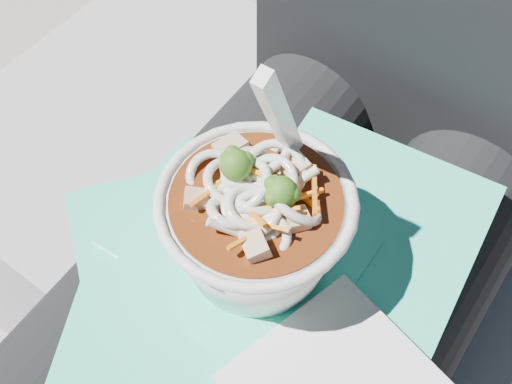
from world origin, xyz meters
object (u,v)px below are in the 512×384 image
Objects in this scene: person_body at (323,220)px; plastic_bag at (243,274)px; udon_bowl at (256,221)px; lap at (269,306)px; stone_ledge at (327,318)px.

person_body reaches higher than plastic_bag.
udon_bowl is at bearing 84.80° from plastic_bag.
plastic_bag is (-0.01, -0.02, 0.08)m from lap.
stone_ledge is 0.41m from plastic_bag.
person_body is 0.15m from udon_bowl.
udon_bowl is at bearing -94.22° from stone_ledge.
person_body is at bearing 83.50° from plastic_bag.
plastic_bag is 0.06m from udon_bowl.
person_body reaches higher than stone_ledge.
person_body is (-0.00, 0.09, 0.03)m from lap.
person_body is 2.21× the size of plastic_bag.
person_body reaches higher than lap.
lap is at bearing 22.42° from udon_bowl.
stone_ledge is at bearing 85.78° from udon_bowl.
udon_bowl is (-0.01, -0.10, 0.11)m from person_body.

